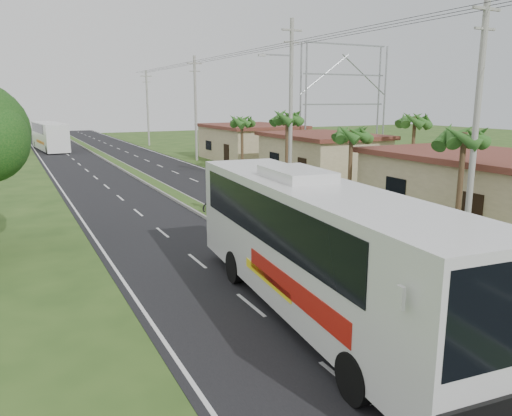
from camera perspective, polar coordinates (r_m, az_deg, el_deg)
name	(u,v)px	position (r m, az deg, el deg)	size (l,w,h in m)	color
ground	(340,288)	(18.02, 9.57, -8.95)	(180.00, 180.00, 0.00)	#2B471A
road_asphalt	(171,194)	(35.55, -9.72, 1.62)	(14.00, 160.00, 0.02)	black
median_strip	(171,192)	(35.53, -9.73, 1.77)	(1.20, 160.00, 0.18)	gray
lane_edge_left	(70,202)	(34.26, -20.49, 0.60)	(0.12, 160.00, 0.01)	silver
lane_edge_right	(256,187)	(37.99, -0.01, 2.47)	(0.12, 160.00, 0.01)	silver
shop_near	(479,183)	(31.31, 24.13, 2.58)	(8.60, 12.60, 3.52)	tan
shop_mid	(322,155)	(43.11, 7.53, 6.03)	(7.60, 10.60, 3.67)	tan
shop_far	(250,142)	(55.20, -0.68, 7.55)	(8.60, 11.60, 3.82)	tan
palm_verge_a	(464,138)	(25.25, 22.70, 7.41)	(2.40, 2.40, 5.45)	#473321
palm_verge_b	(351,134)	(32.13, 10.86, 8.29)	(2.40, 2.40, 5.05)	#473321
palm_verge_c	(287,118)	(37.58, 3.59, 10.19)	(2.40, 2.40, 5.85)	#473321
palm_verge_d	(242,121)	(45.81, -1.61, 9.87)	(2.40, 2.40, 5.25)	#473321
palm_behind_shop	(415,121)	(39.66, 17.69, 9.48)	(2.40, 2.40, 5.65)	#473321
utility_pole_a	(477,118)	(24.18, 23.89, 9.35)	(1.60, 0.28, 11.00)	gray
utility_pole_b	(290,103)	(36.53, 3.96, 11.91)	(3.20, 0.28, 12.00)	gray
utility_pole_c	(196,107)	(54.72, -6.92, 11.35)	(1.60, 0.28, 11.00)	gray
utility_pole_d	(148,107)	(73.85, -12.29, 11.19)	(1.60, 0.28, 10.50)	gray
billboard_lattice	(344,96)	(54.02, 10.03, 12.47)	(10.18, 1.18, 12.07)	gray
coach_bus_main	(314,240)	(14.92, 6.69, -3.64)	(3.98, 13.70, 4.37)	silver
coach_bus_far	(49,135)	(70.62, -22.54, 7.74)	(3.65, 12.43, 3.57)	white
motorcyclist	(219,200)	(28.49, -4.23, 0.88)	(1.98, 1.12, 2.40)	black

